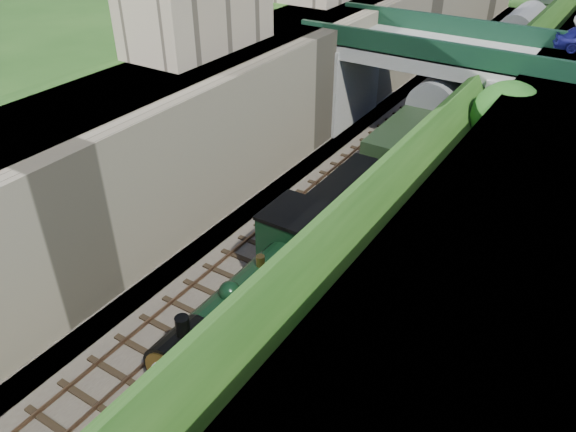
{
  "coord_description": "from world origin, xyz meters",
  "views": [
    {
      "loc": [
        10.57,
        -8.8,
        15.62
      ],
      "look_at": [
        0.0,
        7.76,
        2.96
      ],
      "focal_mm": 35.0,
      "sensor_mm": 36.0,
      "label": 1
    }
  ],
  "objects_px": {
    "road_bridge": "(446,82)",
    "tender": "(350,213)",
    "tree": "(510,120)",
    "locomotive": "(259,298)"
  },
  "relations": [
    {
      "from": "locomotive",
      "to": "tender",
      "type": "xyz_separation_m",
      "value": [
        -0.0,
        7.36,
        -0.27
      ]
    },
    {
      "from": "tender",
      "to": "locomotive",
      "type": "bearing_deg",
      "value": -90.0
    },
    {
      "from": "locomotive",
      "to": "tender",
      "type": "relative_size",
      "value": 1.7
    },
    {
      "from": "tree",
      "to": "tender",
      "type": "height_order",
      "value": "tree"
    },
    {
      "from": "tender",
      "to": "tree",
      "type": "bearing_deg",
      "value": 58.11
    },
    {
      "from": "road_bridge",
      "to": "locomotive",
      "type": "distance_m",
      "value": 20.23
    },
    {
      "from": "road_bridge",
      "to": "tender",
      "type": "height_order",
      "value": "road_bridge"
    },
    {
      "from": "road_bridge",
      "to": "tree",
      "type": "bearing_deg",
      "value": -46.13
    },
    {
      "from": "tree",
      "to": "locomotive",
      "type": "xyz_separation_m",
      "value": [
        -4.71,
        -14.94,
        -2.75
      ]
    },
    {
      "from": "tender",
      "to": "road_bridge",
      "type": "bearing_deg",
      "value": 91.15
    }
  ]
}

